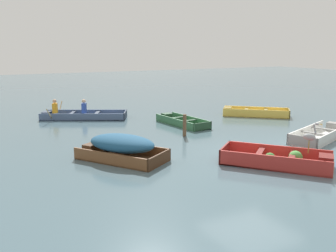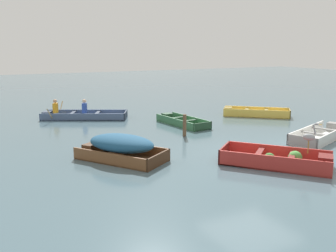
{
  "view_description": "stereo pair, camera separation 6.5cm",
  "coord_description": "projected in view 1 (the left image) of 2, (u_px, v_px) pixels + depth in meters",
  "views": [
    {
      "loc": [
        -7.31,
        -8.29,
        3.18
      ],
      "look_at": [
        -1.0,
        3.58,
        0.35
      ],
      "focal_mm": 40.0,
      "sensor_mm": 36.0,
      "label": 1
    },
    {
      "loc": [
        -7.26,
        -8.32,
        3.18
      ],
      "look_at": [
        -1.0,
        3.58,
        0.35
      ],
      "focal_mm": 40.0,
      "sensor_mm": 36.0,
      "label": 2
    }
  ],
  "objects": [
    {
      "name": "mooring_post",
      "position": [
        185.0,
        125.0,
        13.6
      ],
      "size": [
        0.13,
        0.13,
        0.8
      ],
      "primitive_type": "cylinder",
      "color": "brown",
      "rests_on": "ground"
    },
    {
      "name": "skiff_white_mid_moored",
      "position": [
        321.0,
        135.0,
        13.37
      ],
      "size": [
        3.35,
        2.07,
        0.37
      ],
      "color": "white",
      "rests_on": "ground"
    },
    {
      "name": "skiff_green_far_moored",
      "position": [
        181.0,
        122.0,
        15.76
      ],
      "size": [
        1.18,
        2.79,
        0.32
      ],
      "color": "#387047",
      "rests_on": "ground"
    },
    {
      "name": "skiff_wooden_brown_near_moored",
      "position": [
        121.0,
        146.0,
        10.73
      ],
      "size": [
        2.42,
        2.78,
        0.74
      ],
      "color": "brown",
      "rests_on": "ground"
    },
    {
      "name": "ground_plane",
      "position": [
        254.0,
        156.0,
        11.18
      ],
      "size": [
        80.0,
        80.0,
        0.0
      ],
      "primitive_type": "plane",
      "color": "#47606B"
    },
    {
      "name": "skiff_yellow_outer_moored",
      "position": [
        253.0,
        113.0,
        17.73
      ],
      "size": [
        2.92,
        2.74,
        0.37
      ],
      "color": "#E5BC47",
      "rests_on": "ground"
    },
    {
      "name": "dinghy_red_foreground",
      "position": [
        282.0,
        160.0,
        10.23
      ],
      "size": [
        2.75,
        2.99,
        0.42
      ],
      "color": "#AD2D28",
      "rests_on": "ground"
    },
    {
      "name": "rowboat_slate_blue_with_crew",
      "position": [
        79.0,
        115.0,
        17.06
      ],
      "size": [
        3.9,
        3.09,
        0.89
      ],
      "color": "#475B7F",
      "rests_on": "ground"
    },
    {
      "name": "heron_on_dinghy",
      "position": [
        310.0,
        136.0,
        9.88
      ],
      "size": [
        0.29,
        0.43,
        0.84
      ],
      "color": "olive",
      "rests_on": "dinghy_red_foreground"
    }
  ]
}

